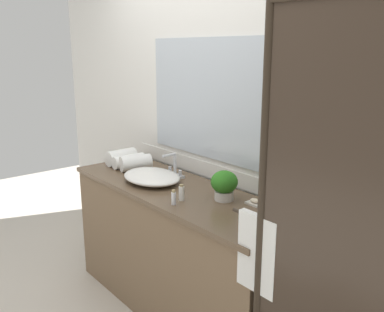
{
  "coord_description": "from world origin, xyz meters",
  "views": [
    {
      "loc": [
        2.07,
        -1.6,
        1.79
      ],
      "look_at": [
        0.15,
        0.0,
        1.15
      ],
      "focal_mm": 39.16,
      "sensor_mm": 36.0,
      "label": 1
    }
  ],
  "objects_px": {
    "sink_basin": "(152,177)",
    "rolled_towel_near_edge": "(121,157)",
    "amenity_bottle_body_wash": "(182,193)",
    "faucet": "(174,169)",
    "amenity_bottle_shampoo": "(174,198)",
    "potted_plant": "(224,184)",
    "rolled_towel_middle": "(129,161)",
    "amenity_bottle_conditioner": "(269,208)",
    "soap_dish": "(255,202)",
    "rolled_towel_far_edge": "(136,163)"
  },
  "relations": [
    {
      "from": "sink_basin",
      "to": "rolled_towel_near_edge",
      "type": "distance_m",
      "value": 0.54
    },
    {
      "from": "sink_basin",
      "to": "rolled_towel_near_edge",
      "type": "relative_size",
      "value": 1.89
    },
    {
      "from": "sink_basin",
      "to": "amenity_bottle_body_wash",
      "type": "distance_m",
      "value": 0.42
    },
    {
      "from": "faucet",
      "to": "amenity_bottle_shampoo",
      "type": "xyz_separation_m",
      "value": [
        0.45,
        -0.35,
        -0.01
      ]
    },
    {
      "from": "amenity_bottle_body_wash",
      "to": "amenity_bottle_shampoo",
      "type": "bearing_deg",
      "value": -71.53
    },
    {
      "from": "amenity_bottle_shampoo",
      "to": "amenity_bottle_body_wash",
      "type": "relative_size",
      "value": 0.91
    },
    {
      "from": "sink_basin",
      "to": "rolled_towel_near_edge",
      "type": "xyz_separation_m",
      "value": [
        -0.53,
        0.07,
        0.02
      ]
    },
    {
      "from": "potted_plant",
      "to": "faucet",
      "type": "bearing_deg",
      "value": 173.72
    },
    {
      "from": "rolled_towel_middle",
      "to": "amenity_bottle_body_wash",
      "type": "bearing_deg",
      "value": -9.92
    },
    {
      "from": "potted_plant",
      "to": "amenity_bottle_shampoo",
      "type": "relative_size",
      "value": 2.01
    },
    {
      "from": "rolled_towel_near_edge",
      "to": "rolled_towel_middle",
      "type": "bearing_deg",
      "value": 1.54
    },
    {
      "from": "faucet",
      "to": "rolled_towel_near_edge",
      "type": "xyz_separation_m",
      "value": [
        -0.53,
        -0.12,
        0.0
      ]
    },
    {
      "from": "faucet",
      "to": "amenity_bottle_shampoo",
      "type": "distance_m",
      "value": 0.56
    },
    {
      "from": "amenity_bottle_body_wash",
      "to": "rolled_towel_near_edge",
      "type": "height_order",
      "value": "rolled_towel_near_edge"
    },
    {
      "from": "amenity_bottle_body_wash",
      "to": "rolled_towel_near_edge",
      "type": "xyz_separation_m",
      "value": [
        -0.95,
        0.14,
        0.01
      ]
    },
    {
      "from": "amenity_bottle_shampoo",
      "to": "amenity_bottle_conditioner",
      "type": "xyz_separation_m",
      "value": [
        0.47,
        0.3,
        -0.0
      ]
    },
    {
      "from": "soap_dish",
      "to": "amenity_bottle_body_wash",
      "type": "xyz_separation_m",
      "value": [
        -0.33,
        -0.29,
        0.03
      ]
    },
    {
      "from": "soap_dish",
      "to": "amenity_bottle_body_wash",
      "type": "bearing_deg",
      "value": -139.22
    },
    {
      "from": "potted_plant",
      "to": "rolled_towel_far_edge",
      "type": "height_order",
      "value": "potted_plant"
    },
    {
      "from": "amenity_bottle_body_wash",
      "to": "amenity_bottle_conditioner",
      "type": "distance_m",
      "value": 0.54
    },
    {
      "from": "sink_basin",
      "to": "soap_dish",
      "type": "relative_size",
      "value": 4.56
    },
    {
      "from": "amenity_bottle_conditioner",
      "to": "rolled_towel_middle",
      "type": "relative_size",
      "value": 0.34
    },
    {
      "from": "rolled_towel_far_edge",
      "to": "faucet",
      "type": "bearing_deg",
      "value": 22.13
    },
    {
      "from": "potted_plant",
      "to": "amenity_bottle_conditioner",
      "type": "relative_size",
      "value": 2.09
    },
    {
      "from": "potted_plant",
      "to": "rolled_towel_near_edge",
      "type": "height_order",
      "value": "potted_plant"
    },
    {
      "from": "faucet",
      "to": "rolled_towel_near_edge",
      "type": "bearing_deg",
      "value": -167.13
    },
    {
      "from": "rolled_towel_near_edge",
      "to": "rolled_towel_far_edge",
      "type": "bearing_deg",
      "value": -1.39
    },
    {
      "from": "amenity_bottle_body_wash",
      "to": "soap_dish",
      "type": "bearing_deg",
      "value": 40.78
    },
    {
      "from": "faucet",
      "to": "soap_dish",
      "type": "xyz_separation_m",
      "value": [
        0.75,
        0.02,
        -0.04
      ]
    },
    {
      "from": "sink_basin",
      "to": "rolled_towel_middle",
      "type": "distance_m",
      "value": 0.43
    },
    {
      "from": "soap_dish",
      "to": "amenity_bottle_conditioner",
      "type": "xyz_separation_m",
      "value": [
        0.16,
        -0.06,
        0.03
      ]
    },
    {
      "from": "rolled_towel_near_edge",
      "to": "rolled_towel_far_edge",
      "type": "relative_size",
      "value": 1.05
    },
    {
      "from": "soap_dish",
      "to": "amenity_bottle_conditioner",
      "type": "bearing_deg",
      "value": -21.72
    },
    {
      "from": "sink_basin",
      "to": "amenity_bottle_conditioner",
      "type": "height_order",
      "value": "amenity_bottle_conditioner"
    },
    {
      "from": "rolled_towel_near_edge",
      "to": "amenity_bottle_shampoo",
      "type": "bearing_deg",
      "value": -12.93
    },
    {
      "from": "sink_basin",
      "to": "potted_plant",
      "type": "relative_size",
      "value": 2.48
    },
    {
      "from": "sink_basin",
      "to": "faucet",
      "type": "distance_m",
      "value": 0.2
    },
    {
      "from": "rolled_towel_near_edge",
      "to": "rolled_towel_middle",
      "type": "distance_m",
      "value": 0.11
    },
    {
      "from": "sink_basin",
      "to": "amenity_bottle_shampoo",
      "type": "relative_size",
      "value": 5.0
    },
    {
      "from": "faucet",
      "to": "rolled_towel_middle",
      "type": "distance_m",
      "value": 0.44
    },
    {
      "from": "amenity_bottle_shampoo",
      "to": "potted_plant",
      "type": "bearing_deg",
      "value": 64.67
    },
    {
      "from": "amenity_bottle_conditioner",
      "to": "rolled_towel_middle",
      "type": "height_order",
      "value": "rolled_towel_middle"
    },
    {
      "from": "soap_dish",
      "to": "rolled_towel_middle",
      "type": "bearing_deg",
      "value": -173.17
    },
    {
      "from": "faucet",
      "to": "rolled_towel_far_edge",
      "type": "height_order",
      "value": "faucet"
    },
    {
      "from": "potted_plant",
      "to": "soap_dish",
      "type": "relative_size",
      "value": 1.83
    },
    {
      "from": "sink_basin",
      "to": "faucet",
      "type": "height_order",
      "value": "faucet"
    },
    {
      "from": "sink_basin",
      "to": "amenity_bottle_shampoo",
      "type": "bearing_deg",
      "value": -18.67
    },
    {
      "from": "amenity_bottle_conditioner",
      "to": "rolled_towel_near_edge",
      "type": "distance_m",
      "value": 1.45
    },
    {
      "from": "potted_plant",
      "to": "amenity_bottle_body_wash",
      "type": "distance_m",
      "value": 0.26
    },
    {
      "from": "potted_plant",
      "to": "rolled_towel_near_edge",
      "type": "bearing_deg",
      "value": -177.02
    }
  ]
}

